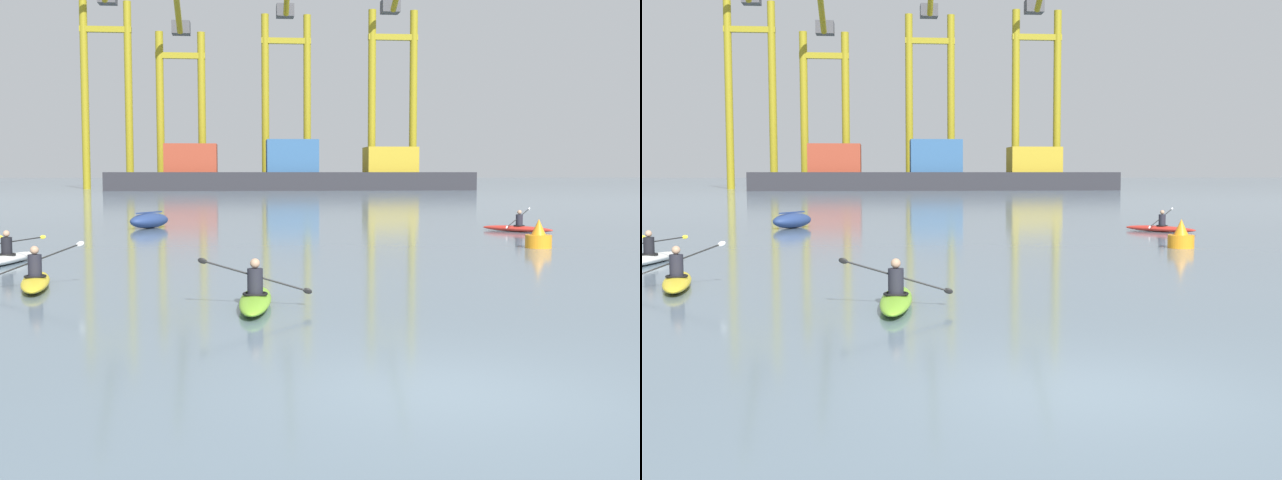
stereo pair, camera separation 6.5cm
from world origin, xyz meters
TOP-DOWN VIEW (x-y plane):
  - ground_plane at (0.00, 0.00)m, footprint 800.00×800.00m
  - container_barge at (5.37, 111.00)m, footprint 53.20×8.56m
  - gantry_crane_west at (-22.62, 121.70)m, footprint 7.89×18.21m
  - gantry_crane_west_mid at (-11.06, 119.01)m, footprint 7.57×20.93m
  - gantry_crane_east_mid at (5.39, 121.86)m, footprint 7.88×16.94m
  - gantry_crane_east at (21.63, 116.97)m, footprint 7.72×17.30m
  - capsized_dinghy at (-6.56, 29.39)m, footprint 2.24×2.80m
  - channel_buoy at (7.87, 17.79)m, footprint 0.90×0.90m
  - kayak_yellow at (-7.00, 9.45)m, footprint 2.15×3.45m
  - kayak_lime at (-2.11, 6.28)m, footprint 2.22×3.43m
  - kayak_white at (-8.98, 14.61)m, footprint 2.25×3.45m
  - kayak_red at (9.78, 25.42)m, footprint 2.73×2.92m

SIDE VIEW (x-z plane):
  - ground_plane at x=0.00m, z-range 0.00..0.00m
  - kayak_white at x=-8.98m, z-range -0.30..0.65m
  - kayak_red at x=9.78m, z-range -0.36..0.70m
  - kayak_yellow at x=-7.00m, z-range -0.35..0.70m
  - kayak_lime at x=-2.11m, z-range -0.32..0.67m
  - capsized_dinghy at x=-6.56m, z-range -0.03..0.73m
  - channel_buoy at x=7.87m, z-range -0.14..0.86m
  - container_barge at x=5.37m, z-range -1.28..6.09m
  - gantry_crane_west_mid at x=-11.06m, z-range 0.17..33.52m
  - gantry_crane_east at x=21.63m, z-range 0.54..35.92m
  - gantry_crane_east_mid at x=5.39m, z-range -1.13..38.51m
  - gantry_crane_west at x=-22.62m, z-range -0.10..38.72m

